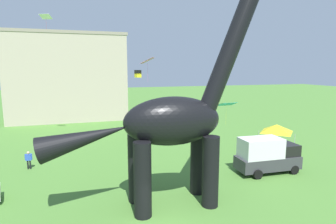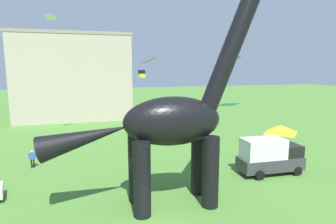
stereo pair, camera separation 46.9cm
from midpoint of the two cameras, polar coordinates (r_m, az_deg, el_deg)
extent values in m
cylinder|color=black|center=(20.89, 5.49, -10.07)|extent=(1.11, 1.11, 4.80)
cylinder|color=black|center=(19.07, 7.99, -12.01)|extent=(1.11, 1.11, 4.80)
cylinder|color=black|center=(19.67, -7.23, -11.33)|extent=(1.11, 1.11, 4.80)
cylinder|color=black|center=(17.73, -6.00, -13.64)|extent=(1.11, 1.11, 4.80)
ellipsoid|color=black|center=(18.29, 0.26, -1.84)|extent=(6.57, 2.83, 3.23)
cylinder|color=black|center=(19.74, 12.52, 13.85)|extent=(4.72, 1.21, 9.36)
cone|color=black|center=(17.64, -17.16, -5.11)|extent=(5.77, 1.62, 2.74)
cube|color=#38383D|center=(26.51, 19.21, -9.68)|extent=(5.68, 2.32, 1.10)
cube|color=black|center=(27.31, 22.48, -7.02)|extent=(1.87, 2.00, 1.00)
cube|color=silver|center=(25.65, 17.95, -6.97)|extent=(3.66, 2.16, 1.70)
cylinder|color=black|center=(28.65, 21.20, -9.55)|extent=(0.81, 0.29, 0.80)
cylinder|color=black|center=(27.13, 23.98, -10.76)|extent=(0.81, 0.29, 0.80)
cylinder|color=black|center=(26.59, 14.82, -10.67)|extent=(0.81, 0.29, 0.80)
cylinder|color=black|center=(24.95, 17.42, -12.11)|extent=(0.81, 0.29, 0.80)
cylinder|color=black|center=(29.16, -27.18, -9.59)|extent=(0.14, 0.14, 0.83)
cylinder|color=black|center=(29.12, -26.79, -9.58)|extent=(0.14, 0.14, 0.83)
cube|color=blue|center=(28.93, -27.09, -8.25)|extent=(0.45, 0.28, 0.59)
sphere|color=tan|center=(28.82, -27.15, -7.44)|extent=(0.26, 0.26, 0.26)
cylinder|color=blue|center=(28.97, -27.60, -8.20)|extent=(0.11, 0.11, 0.56)
cylinder|color=blue|center=(28.88, -26.58, -8.18)|extent=(0.11, 0.11, 0.56)
cylinder|color=#B2B2B7|center=(35.48, 21.24, -4.93)|extent=(0.06, 0.06, 2.10)
cylinder|color=#B2B2B7|center=(33.48, 24.10, -5.92)|extent=(0.06, 0.06, 2.10)
cylinder|color=#B2B2B7|center=(33.90, 17.64, -5.37)|extent=(0.06, 0.06, 2.10)
cylinder|color=#B2B2B7|center=(31.80, 20.41, -6.46)|extent=(0.06, 0.06, 2.10)
pyramid|color=yellow|center=(33.30, 20.99, -3.15)|extent=(3.15, 3.15, 0.90)
cube|color=#287AE5|center=(35.25, 12.85, 10.88)|extent=(0.95, 0.83, 0.21)
cube|color=#19B2B7|center=(27.18, 11.38, 1.56)|extent=(1.78, 1.31, 0.43)
cylinder|color=yellow|center=(27.34, 11.31, -0.81)|extent=(0.01, 0.01, 1.76)
cube|color=black|center=(37.20, -6.55, 8.12)|extent=(0.87, 0.87, 0.55)
cube|color=yellow|center=(37.21, -6.54, 7.46)|extent=(0.87, 0.87, 0.55)
cube|color=pink|center=(22.19, -4.82, 10.47)|extent=(1.45, 1.71, 0.49)
cylinder|color=pink|center=(22.19, -4.79, 8.03)|extent=(0.01, 0.01, 1.45)
cube|color=white|center=(38.12, -24.10, 17.41)|extent=(1.54, 1.33, 0.47)
cylinder|color=red|center=(38.00, -24.02, 16.15)|extent=(0.01, 0.01, 1.30)
cube|color=#B7A893|center=(52.93, -19.90, 6.46)|extent=(19.70, 8.09, 14.74)
cube|color=gray|center=(53.21, -20.35, 14.68)|extent=(20.09, 8.25, 0.50)
camera|label=1|loc=(0.23, -90.74, -0.12)|focal=29.76mm
camera|label=2|loc=(0.23, 89.26, 0.12)|focal=29.76mm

